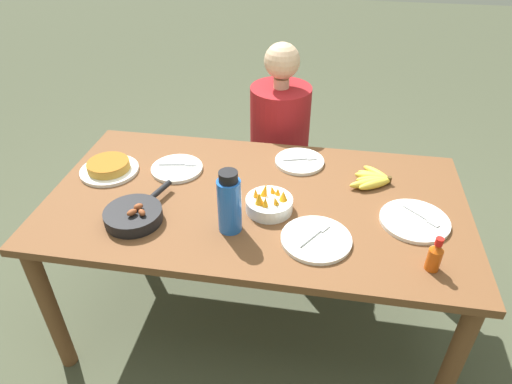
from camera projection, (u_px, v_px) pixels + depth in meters
ground_plane at (256, 314)px, 2.35m from camera, size 14.00×14.00×0.00m
dining_table at (256, 215)px, 1.97m from camera, size 1.75×0.94×0.75m
banana_bunch at (374, 180)px, 2.00m from camera, size 0.20×0.21×0.04m
skillet at (134, 215)px, 1.78m from camera, size 0.23×0.35×0.08m
frittata_plate_center at (109, 168)px, 2.07m from camera, size 0.26×0.26×0.05m
empty_plate_near_front at (316, 239)px, 1.69m from camera, size 0.26×0.26×0.02m
empty_plate_far_left at (177, 169)px, 2.09m from camera, size 0.23×0.23×0.02m
empty_plate_far_right at (299, 161)px, 2.14m from camera, size 0.23×0.23×0.02m
empty_plate_mid_edge at (415, 221)px, 1.78m from camera, size 0.27×0.27×0.02m
fruit_bowl_mango at (269, 203)px, 1.83m from camera, size 0.19×0.19×0.11m
water_bottle at (229, 203)px, 1.68m from camera, size 0.09×0.09×0.26m
hot_sauce_bottle at (435, 256)px, 1.55m from camera, size 0.05×0.05×0.14m
person_figure at (279, 163)px, 2.64m from camera, size 0.36×0.36×1.18m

